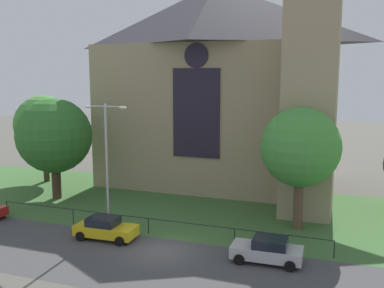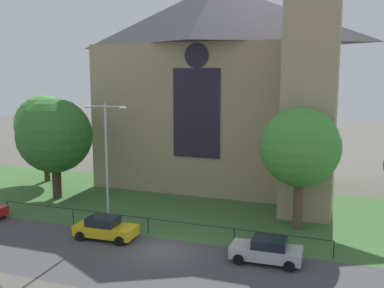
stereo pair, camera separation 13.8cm
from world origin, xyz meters
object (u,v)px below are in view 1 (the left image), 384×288
(tree_left_near, at_px, (54,136))
(tree_right_near, at_px, (300,148))
(church_building, at_px, (221,83))
(parked_car_silver, at_px, (267,250))
(tree_left_far, at_px, (44,125))
(parked_car_yellow, at_px, (105,228))
(streetlamp_near, at_px, (106,152))

(tree_left_near, distance_m, tree_right_near, 21.54)
(church_building, xyz_separation_m, parked_car_silver, (7.99, -17.59, -9.53))
(church_building, height_order, tree_left_far, church_building)
(tree_left_far, bearing_deg, parked_car_yellow, -40.47)
(tree_left_near, height_order, parked_car_yellow, tree_left_near)
(tree_left_near, height_order, tree_right_near, tree_left_near)
(tree_left_near, distance_m, parked_car_yellow, 12.91)
(streetlamp_near, bearing_deg, parked_car_yellow, -65.55)
(tree_left_far, bearing_deg, parked_car_silver, -25.93)
(tree_right_near, bearing_deg, parked_car_silver, -98.72)
(church_building, distance_m, streetlamp_near, 16.84)
(tree_left_near, bearing_deg, parked_car_silver, -19.76)
(parked_car_yellow, height_order, parked_car_silver, same)
(tree_left_near, relative_size, streetlamp_near, 1.00)
(tree_left_near, height_order, streetlamp_near, streetlamp_near)
(tree_left_far, height_order, streetlamp_near, streetlamp_near)
(tree_right_near, distance_m, parked_car_silver, 8.52)
(parked_car_yellow, relative_size, parked_car_silver, 1.01)
(parked_car_yellow, bearing_deg, church_building, 77.66)
(parked_car_silver, bearing_deg, tree_right_near, -100.19)
(parked_car_yellow, bearing_deg, tree_left_far, 137.26)
(church_building, distance_m, tree_right_near, 14.81)
(parked_car_yellow, bearing_deg, streetlamp_near, 112.18)
(church_building, bearing_deg, parked_car_silver, -65.57)
(tree_left_near, xyz_separation_m, parked_car_silver, (20.51, -7.37, -4.99))
(church_building, relative_size, tree_left_far, 2.87)
(parked_car_silver, bearing_deg, parked_car_yellow, -1.86)
(tree_left_far, bearing_deg, tree_left_near, -44.94)
(church_building, relative_size, tree_right_near, 2.93)
(church_building, height_order, tree_right_near, church_building)
(tree_left_far, xyz_separation_m, streetlamp_near, (13.69, -10.59, -0.28))
(parked_car_silver, bearing_deg, church_building, -67.04)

